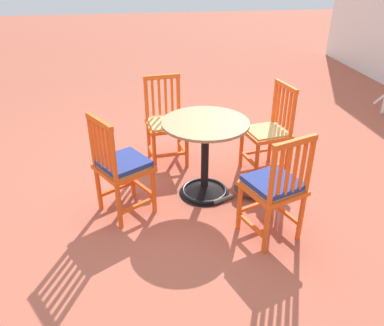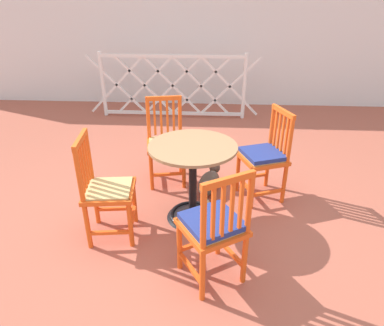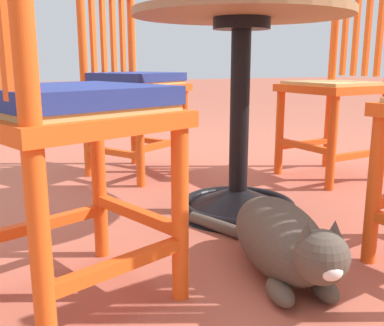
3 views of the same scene
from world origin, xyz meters
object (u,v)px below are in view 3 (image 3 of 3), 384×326
at_px(orange_chair_facing_out, 132,84).
at_px(tabby_cat, 283,242).
at_px(cafe_table, 239,137).
at_px(orange_chair_at_corner, 62,113).
at_px(orange_chair_near_fence, 337,88).

distance_m(orange_chair_facing_out, tabby_cat, 1.29).
bearing_deg(tabby_cat, orange_chair_facing_out, -88.38).
relative_size(orange_chair_facing_out, tabby_cat, 1.22).
distance_m(cafe_table, orange_chair_at_corner, 0.81).
bearing_deg(tabby_cat, orange_chair_near_fence, -136.63).
height_order(cafe_table, orange_chair_at_corner, orange_chair_at_corner).
bearing_deg(orange_chair_facing_out, tabby_cat, 91.62).
height_order(orange_chair_near_fence, tabby_cat, orange_chair_near_fence).
xyz_separation_m(orange_chair_at_corner, orange_chair_near_fence, (-1.37, -0.70, -0.01)).
relative_size(orange_chair_facing_out, orange_chair_at_corner, 1.00).
bearing_deg(orange_chair_near_fence, cafe_table, 22.56).
bearing_deg(orange_chair_near_fence, orange_chair_facing_out, -26.83).
relative_size(cafe_table, orange_chair_at_corner, 0.83).
height_order(cafe_table, orange_chair_facing_out, orange_chair_facing_out).
bearing_deg(orange_chair_at_corner, orange_chair_near_fence, -152.92).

